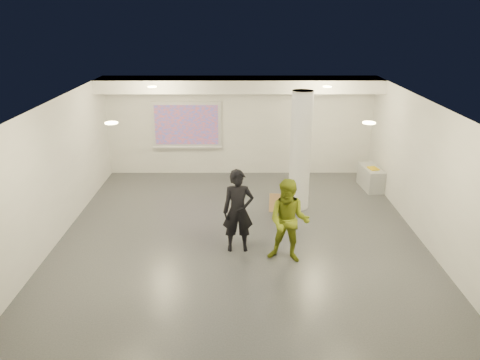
{
  "coord_description": "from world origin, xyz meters",
  "views": [
    {
      "loc": [
        -0.02,
        -9.32,
        4.79
      ],
      "look_at": [
        0.0,
        0.4,
        1.25
      ],
      "focal_mm": 35.0,
      "sensor_mm": 36.0,
      "label": 1
    }
  ],
  "objects_px": {
    "projection_screen": "(187,125)",
    "man": "(289,221)",
    "column": "(300,151)",
    "woman": "(238,211)",
    "credenza": "(371,178)"
  },
  "relations": [
    {
      "from": "projection_screen",
      "to": "man",
      "type": "bearing_deg",
      "value": -64.51
    },
    {
      "from": "projection_screen",
      "to": "man",
      "type": "relative_size",
      "value": 1.22
    },
    {
      "from": "column",
      "to": "projection_screen",
      "type": "distance_m",
      "value": 4.08
    },
    {
      "from": "woman",
      "to": "man",
      "type": "height_order",
      "value": "woman"
    },
    {
      "from": "credenza",
      "to": "man",
      "type": "height_order",
      "value": "man"
    },
    {
      "from": "projection_screen",
      "to": "credenza",
      "type": "xyz_separation_m",
      "value": [
        5.32,
        -1.3,
        -1.22
      ]
    },
    {
      "from": "man",
      "to": "woman",
      "type": "bearing_deg",
      "value": 170.76
    },
    {
      "from": "woman",
      "to": "man",
      "type": "relative_size",
      "value": 1.03
    },
    {
      "from": "projection_screen",
      "to": "man",
      "type": "xyz_separation_m",
      "value": [
        2.56,
        -5.38,
        -0.66
      ]
    },
    {
      "from": "projection_screen",
      "to": "woman",
      "type": "height_order",
      "value": "projection_screen"
    },
    {
      "from": "projection_screen",
      "to": "woman",
      "type": "xyz_separation_m",
      "value": [
        1.56,
        -4.93,
        -0.64
      ]
    },
    {
      "from": "column",
      "to": "projection_screen",
      "type": "bearing_deg",
      "value": 139.44
    },
    {
      "from": "projection_screen",
      "to": "credenza",
      "type": "bearing_deg",
      "value": -13.73
    },
    {
      "from": "projection_screen",
      "to": "credenza",
      "type": "relative_size",
      "value": 1.97
    },
    {
      "from": "woman",
      "to": "man",
      "type": "distance_m",
      "value": 1.1
    }
  ]
}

